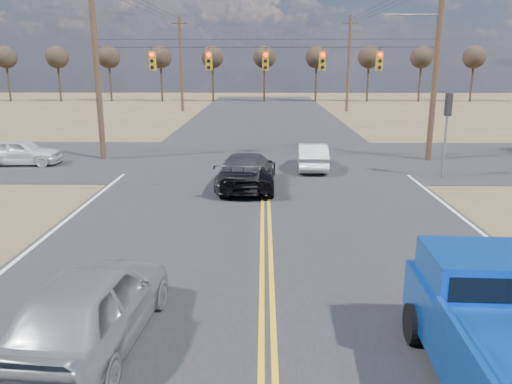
{
  "coord_description": "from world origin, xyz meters",
  "views": [
    {
      "loc": [
        -0.1,
        -9.22,
        5.24
      ],
      "look_at": [
        -0.31,
        5.11,
        1.5
      ],
      "focal_mm": 35.0,
      "sensor_mm": 36.0,
      "label": 1
    }
  ],
  "objects_px": {
    "pickup_truck": "(503,342)",
    "cross_car_west": "(21,152)",
    "silver_suv": "(91,306)",
    "black_suv": "(247,174)",
    "dgrey_car_queue": "(247,170)",
    "white_car_queue": "(312,156)"
  },
  "relations": [
    {
      "from": "pickup_truck",
      "to": "silver_suv",
      "type": "relative_size",
      "value": 1.14
    },
    {
      "from": "dgrey_car_queue",
      "to": "cross_car_west",
      "type": "relative_size",
      "value": 1.28
    },
    {
      "from": "pickup_truck",
      "to": "white_car_queue",
      "type": "bearing_deg",
      "value": 96.78
    },
    {
      "from": "black_suv",
      "to": "white_car_queue",
      "type": "bearing_deg",
      "value": -129.46
    },
    {
      "from": "pickup_truck",
      "to": "silver_suv",
      "type": "height_order",
      "value": "pickup_truck"
    },
    {
      "from": "white_car_queue",
      "to": "pickup_truck",
      "type": "bearing_deg",
      "value": 96.72
    },
    {
      "from": "black_suv",
      "to": "white_car_queue",
      "type": "distance_m",
      "value": 5.16
    },
    {
      "from": "silver_suv",
      "to": "black_suv",
      "type": "bearing_deg",
      "value": -96.68
    },
    {
      "from": "white_car_queue",
      "to": "cross_car_west",
      "type": "distance_m",
      "value": 15.16
    },
    {
      "from": "pickup_truck",
      "to": "silver_suv",
      "type": "distance_m",
      "value": 7.13
    },
    {
      "from": "black_suv",
      "to": "dgrey_car_queue",
      "type": "bearing_deg",
      "value": -91.55
    },
    {
      "from": "pickup_truck",
      "to": "black_suv",
      "type": "xyz_separation_m",
      "value": [
        -4.47,
        13.63,
        -0.33
      ]
    },
    {
      "from": "dgrey_car_queue",
      "to": "cross_car_west",
      "type": "xyz_separation_m",
      "value": [
        -11.98,
        4.58,
        -0.06
      ]
    },
    {
      "from": "pickup_truck",
      "to": "cross_car_west",
      "type": "height_order",
      "value": "pickup_truck"
    },
    {
      "from": "silver_suv",
      "to": "white_car_queue",
      "type": "height_order",
      "value": "silver_suv"
    },
    {
      "from": "pickup_truck",
      "to": "dgrey_car_queue",
      "type": "bearing_deg",
      "value": 110.39
    },
    {
      "from": "pickup_truck",
      "to": "cross_car_west",
      "type": "relative_size",
      "value": 1.34
    },
    {
      "from": "white_car_queue",
      "to": "dgrey_car_queue",
      "type": "distance_m",
      "value": 4.94
    },
    {
      "from": "black_suv",
      "to": "dgrey_car_queue",
      "type": "distance_m",
      "value": 0.31
    },
    {
      "from": "pickup_truck",
      "to": "black_suv",
      "type": "distance_m",
      "value": 14.35
    },
    {
      "from": "silver_suv",
      "to": "pickup_truck",
      "type": "bearing_deg",
      "value": 173.62
    },
    {
      "from": "silver_suv",
      "to": "dgrey_car_queue",
      "type": "distance_m",
      "value": 12.76
    }
  ]
}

